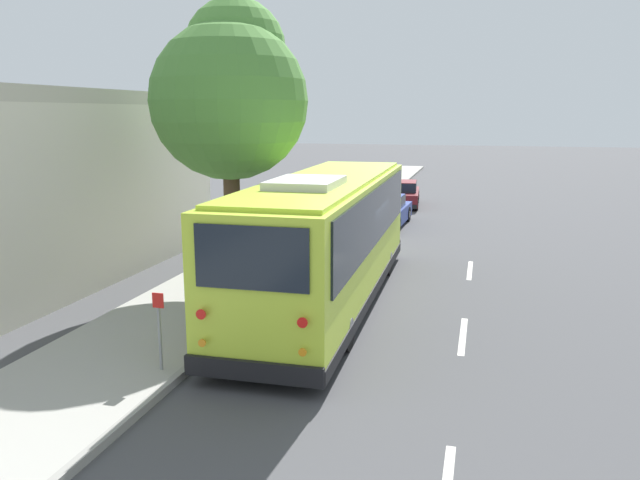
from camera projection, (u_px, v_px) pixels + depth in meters
The scene contains 11 objects.
ground_plane at pixel (346, 294), 16.88m from camera, with size 160.00×160.00×0.00m, color #474749.
sidewalk_slab at pixel (227, 283), 17.72m from camera, with size 80.00×3.23×0.15m, color #A3A099.
curb_strip at pixel (284, 287), 17.31m from camera, with size 80.00×0.14×0.15m, color gray.
shuttle_bus at pixel (326, 234), 15.71m from camera, with size 11.20×2.92×3.41m.
parked_sedan_blue at pixel (386, 212), 26.88m from camera, with size 4.47×1.81×1.32m.
parked_sedan_maroon at pixel (402, 194), 32.66m from camera, with size 4.35×2.00×1.31m.
street_tree at pixel (231, 91), 16.68m from camera, with size 4.22×4.22×7.72m.
sign_post_near at pixel (160, 330), 11.41m from camera, with size 0.06×0.22×1.47m.
sign_post_far at pixel (200, 307), 13.03m from camera, with size 0.06×0.22×1.31m.
lane_stripe_mid at pixel (463, 336), 13.73m from camera, with size 2.40×0.14×0.01m, color silver.
lane_stripe_ahead at pixel (470, 270), 19.41m from camera, with size 2.40×0.14×0.01m, color silver.
Camera 1 is at (-15.89, -3.45, 4.83)m, focal length 35.00 mm.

